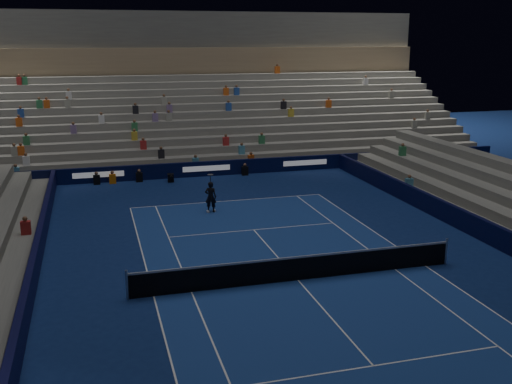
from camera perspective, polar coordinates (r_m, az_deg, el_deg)
name	(u,v)px	position (r m, az deg, el deg)	size (l,w,h in m)	color
ground	(298,280)	(23.13, 4.03, -8.41)	(90.00, 90.00, 0.00)	#0D1E51
court_surface	(298,280)	(23.13, 4.03, -8.40)	(10.97, 23.77, 0.01)	navy
sponsor_barrier_far	(206,169)	(40.13, -4.79, 2.24)	(44.00, 0.25, 1.00)	black
sponsor_barrier_west	(28,297)	(21.91, -20.97, -9.33)	(0.25, 37.00, 1.00)	black
grandstand_main	(183,110)	(48.81, -6.97, 7.79)	(44.00, 15.20, 11.20)	slate
tennis_net	(298,268)	(22.94, 4.05, -7.25)	(12.90, 0.10, 1.10)	#B2B2B7
tennis_player	(211,197)	(31.67, -4.35, -0.47)	(0.61, 0.40, 1.67)	black
broadcast_camera	(171,178)	(38.77, -8.15, 1.36)	(0.43, 0.84, 0.51)	black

